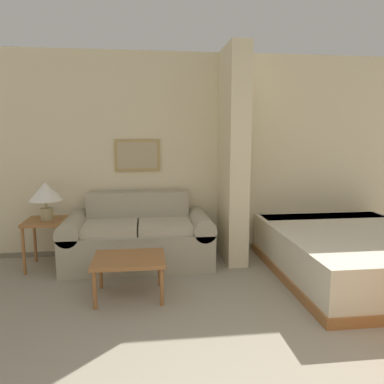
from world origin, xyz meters
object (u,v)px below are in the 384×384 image
table_lamp (46,193)px  bed (356,253)px  couch (138,238)px  coffee_table (129,262)px

table_lamp → bed: table_lamp is taller
couch → table_lamp: size_ratio=4.01×
coffee_table → bed: size_ratio=0.32×
couch → table_lamp: table_lamp is taller
bed → table_lamp: bearing=168.7°
coffee_table → table_lamp: size_ratio=1.54×
table_lamp → bed: bearing=-11.3°
couch → bed: 2.51m
coffee_table → bed: bed is taller
couch → coffee_table: bearing=-94.3°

